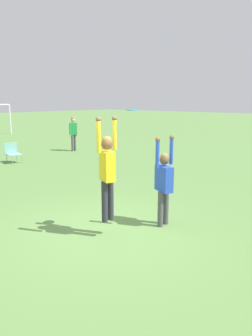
{
  "coord_description": "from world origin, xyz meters",
  "views": [
    {
      "loc": [
        -4.54,
        -4.61,
        2.71
      ],
      "look_at": [
        0.44,
        -0.12,
        1.3
      ],
      "focal_mm": 35.0,
      "sensor_mm": 36.0,
      "label": 1
    }
  ],
  "objects": [
    {
      "name": "frisbee",
      "position": [
        0.3,
        -0.41,
        2.51
      ],
      "size": [
        0.25,
        0.25,
        0.02
      ],
      "color": "#2D9EDB"
    },
    {
      "name": "person_spectator_near",
      "position": [
        6.48,
        9.1,
        1.09
      ],
      "size": [
        0.53,
        0.37,
        1.81
      ],
      "rotation": [
        0.0,
        0.0,
        -0.57
      ],
      "color": "#4C4C51",
      "rests_on": "ground_plane"
    },
    {
      "name": "person_defending",
      "position": [
        1.04,
        -0.67,
        1.03
      ],
      "size": [
        0.6,
        0.49,
        1.96
      ],
      "rotation": [
        0.0,
        0.0,
        -1.96
      ],
      "color": "#4C4C51",
      "rests_on": "ground_plane"
    },
    {
      "name": "camping_chair_0",
      "position": [
        2.59,
        8.47,
        0.48
      ],
      "size": [
        0.64,
        0.69,
        0.86
      ],
      "rotation": [
        0.0,
        0.0,
        2.94
      ],
      "color": "gray",
      "rests_on": "ground_plane"
    },
    {
      "name": "ground_plane",
      "position": [
        0.0,
        0.0,
        0.0
      ],
      "size": [
        120.0,
        120.0,
        0.0
      ],
      "primitive_type": "plane",
      "color": "#608C47"
    },
    {
      "name": "person_jumping",
      "position": [
        -0.16,
        -0.17,
        1.42
      ],
      "size": [
        0.53,
        0.43,
        2.08
      ],
      "rotation": [
        0.0,
        0.0,
        1.18
      ],
      "color": "#2D2D38",
      "rests_on": "ground_plane"
    }
  ]
}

